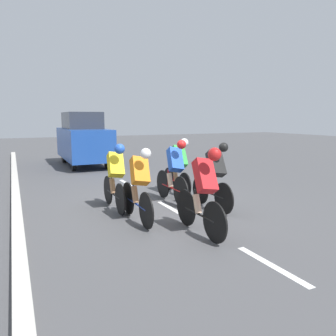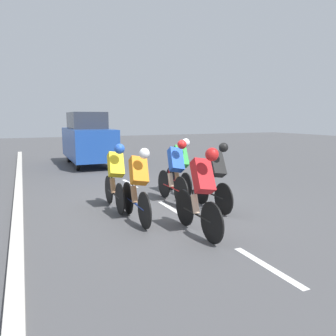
# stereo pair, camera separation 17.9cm
# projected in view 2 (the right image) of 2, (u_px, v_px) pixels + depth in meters

# --- Properties ---
(ground_plane) EXTENTS (60.00, 60.00, 0.00)m
(ground_plane) POSITION_uv_depth(u_px,v_px,m) (167.00, 206.00, 7.70)
(ground_plane) COLOR #4C4C4F
(lane_stripe_near) EXTENTS (0.12, 1.40, 0.01)m
(lane_stripe_near) POSITION_uv_depth(u_px,v_px,m) (267.00, 266.00, 4.57)
(lane_stripe_near) COLOR white
(lane_stripe_near) RESTS_ON ground
(lane_stripe_mid) EXTENTS (0.12, 1.40, 0.01)m
(lane_stripe_mid) POSITION_uv_depth(u_px,v_px,m) (172.00, 209.00, 7.46)
(lane_stripe_mid) COLOR white
(lane_stripe_mid) RESTS_ON ground
(lane_stripe_far) EXTENTS (0.12, 1.40, 0.01)m
(lane_stripe_far) POSITION_uv_depth(u_px,v_px,m) (130.00, 183.00, 10.35)
(lane_stripe_far) COLOR white
(lane_stripe_far) RESTS_ON ground
(curb) EXTENTS (0.20, 27.69, 0.14)m
(curb) POSITION_uv_depth(u_px,v_px,m) (18.00, 224.00, 6.16)
(curb) COLOR beige
(curb) RESTS_ON ground
(cyclist_yellow) EXTENTS (0.38, 1.66, 1.51)m
(cyclist_yellow) POSITION_uv_depth(u_px,v_px,m) (115.00, 175.00, 7.31)
(cyclist_yellow) COLOR black
(cyclist_yellow) RESTS_ON ground
(cyclist_blue) EXTENTS (0.42, 1.72, 1.55)m
(cyclist_blue) POSITION_uv_depth(u_px,v_px,m) (175.00, 170.00, 7.89)
(cyclist_blue) COLOR black
(cyclist_blue) RESTS_ON ground
(cyclist_black) EXTENTS (0.39, 1.66, 1.53)m
(cyclist_black) POSITION_uv_depth(u_px,v_px,m) (215.00, 175.00, 7.29)
(cyclist_black) COLOR black
(cyclist_black) RESTS_ON ground
(cyclist_green) EXTENTS (0.38, 1.60, 1.52)m
(cyclist_green) POSITION_uv_depth(u_px,v_px,m) (180.00, 165.00, 8.82)
(cyclist_green) COLOR black
(cyclist_green) RESTS_ON ground
(cyclist_orange) EXTENTS (0.40, 1.75, 1.49)m
(cyclist_orange) POSITION_uv_depth(u_px,v_px,m) (138.00, 184.00, 6.44)
(cyclist_orange) COLOR black
(cyclist_orange) RESTS_ON ground
(cyclist_red) EXTENTS (0.40, 1.69, 1.57)m
(cyclist_red) POSITION_uv_depth(u_px,v_px,m) (201.00, 189.00, 5.69)
(cyclist_red) COLOR black
(cyclist_red) RESTS_ON ground
(support_car) EXTENTS (1.70, 4.22, 2.29)m
(support_car) POSITION_uv_depth(u_px,v_px,m) (88.00, 139.00, 14.24)
(support_car) COLOR black
(support_car) RESTS_ON ground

